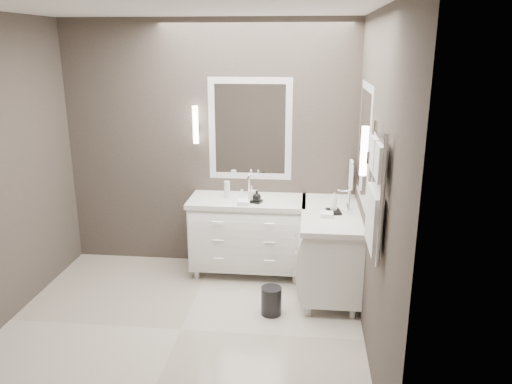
# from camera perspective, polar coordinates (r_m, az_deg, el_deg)

# --- Properties ---
(floor) EXTENTS (3.20, 3.00, 0.01)m
(floor) POSITION_cam_1_polar(r_m,az_deg,el_deg) (4.63, -8.57, -15.34)
(floor) COLOR beige
(floor) RESTS_ON ground
(ceiling) EXTENTS (3.20, 3.00, 0.01)m
(ceiling) POSITION_cam_1_polar(r_m,az_deg,el_deg) (3.95, -10.35, 20.31)
(ceiling) COLOR white
(ceiling) RESTS_ON wall_back
(wall_back) EXTENTS (3.20, 0.01, 2.70)m
(wall_back) POSITION_cam_1_polar(r_m,az_deg,el_deg) (5.51, -5.33, 5.20)
(wall_back) COLOR #423A35
(wall_back) RESTS_ON floor
(wall_front) EXTENTS (3.20, 0.01, 2.70)m
(wall_front) POSITION_cam_1_polar(r_m,az_deg,el_deg) (2.75, -17.55, -7.38)
(wall_front) COLOR #423A35
(wall_front) RESTS_ON floor
(wall_right) EXTENTS (0.01, 3.00, 2.70)m
(wall_right) POSITION_cam_1_polar(r_m,az_deg,el_deg) (3.98, 13.51, 0.38)
(wall_right) COLOR #423A35
(wall_right) RESTS_ON floor
(vanity_back) EXTENTS (1.24, 0.59, 0.97)m
(vanity_back) POSITION_cam_1_polar(r_m,az_deg,el_deg) (5.42, -0.97, -4.46)
(vanity_back) COLOR white
(vanity_back) RESTS_ON floor
(vanity_right) EXTENTS (0.59, 1.24, 0.97)m
(vanity_right) POSITION_cam_1_polar(r_m,az_deg,el_deg) (5.09, 8.47, -6.09)
(vanity_right) COLOR white
(vanity_right) RESTS_ON floor
(mirror_back) EXTENTS (0.90, 0.02, 1.10)m
(mirror_back) POSITION_cam_1_polar(r_m,az_deg,el_deg) (5.39, -0.69, 7.17)
(mirror_back) COLOR white
(mirror_back) RESTS_ON wall_back
(mirror_right) EXTENTS (0.02, 0.90, 1.10)m
(mirror_right) POSITION_cam_1_polar(r_m,az_deg,el_deg) (4.71, 12.27, 5.42)
(mirror_right) COLOR white
(mirror_right) RESTS_ON wall_right
(sconce_back) EXTENTS (0.06, 0.06, 0.40)m
(sconce_back) POSITION_cam_1_polar(r_m,az_deg,el_deg) (5.42, -6.92, 7.56)
(sconce_back) COLOR white
(sconce_back) RESTS_ON wall_back
(sconce_right) EXTENTS (0.06, 0.06, 0.40)m
(sconce_right) POSITION_cam_1_polar(r_m,az_deg,el_deg) (4.13, 12.26, 4.49)
(sconce_right) COLOR white
(sconce_right) RESTS_ON wall_right
(towel_bar_corner) EXTENTS (0.03, 0.22, 0.30)m
(towel_bar_corner) POSITION_cam_1_polar(r_m,az_deg,el_deg) (5.34, 10.82, 2.03)
(towel_bar_corner) COLOR white
(towel_bar_corner) RESTS_ON wall_right
(towel_ladder) EXTENTS (0.06, 0.58, 0.90)m
(towel_ladder) POSITION_cam_1_polar(r_m,az_deg,el_deg) (3.58, 13.47, -0.72)
(towel_ladder) COLOR white
(towel_ladder) RESTS_ON wall_right
(waste_bin) EXTENTS (0.24, 0.24, 0.27)m
(waste_bin) POSITION_cam_1_polar(r_m,az_deg,el_deg) (4.75, 1.76, -12.32)
(waste_bin) COLOR black
(waste_bin) RESTS_ON floor
(amenity_tray_back) EXTENTS (0.18, 0.16, 0.02)m
(amenity_tray_back) POSITION_cam_1_polar(r_m,az_deg,el_deg) (5.18, -0.20, -1.04)
(amenity_tray_back) COLOR black
(amenity_tray_back) RESTS_ON vanity_back
(amenity_tray_right) EXTENTS (0.15, 0.19, 0.03)m
(amenity_tray_right) POSITION_cam_1_polar(r_m,az_deg,el_deg) (4.92, 8.85, -2.21)
(amenity_tray_right) COLOR black
(amenity_tray_right) RESTS_ON vanity_right
(water_bottle) EXTENTS (0.07, 0.07, 0.18)m
(water_bottle) POSITION_cam_1_polar(r_m,az_deg,el_deg) (5.32, -3.33, 0.28)
(water_bottle) COLOR silver
(water_bottle) RESTS_ON vanity_back
(soap_bottle_a) EXTENTS (0.07, 0.07, 0.14)m
(soap_bottle_a) POSITION_cam_1_polar(r_m,az_deg,el_deg) (5.18, -0.51, -0.10)
(soap_bottle_a) COLOR white
(soap_bottle_a) RESTS_ON amenity_tray_back
(soap_bottle_b) EXTENTS (0.09, 0.09, 0.11)m
(soap_bottle_b) POSITION_cam_1_polar(r_m,az_deg,el_deg) (5.13, 0.09, -0.43)
(soap_bottle_b) COLOR black
(soap_bottle_b) RESTS_ON amenity_tray_back
(soap_bottle_c) EXTENTS (0.09, 0.09, 0.18)m
(soap_bottle_c) POSITION_cam_1_polar(r_m,az_deg,el_deg) (4.89, 8.91, -1.09)
(soap_bottle_c) COLOR white
(soap_bottle_c) RESTS_ON amenity_tray_right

